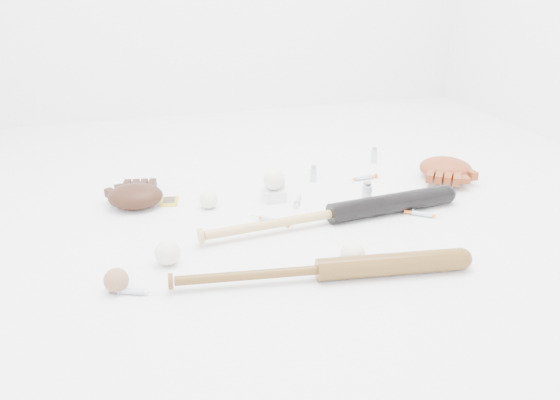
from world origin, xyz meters
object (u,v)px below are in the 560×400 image
object	(u,v)px
glove_dark	(135,196)
pedestal	(274,195)
bat_wood	(320,270)
bat_dark	(333,214)

from	to	relation	value
glove_dark	pedestal	bearing A→B (deg)	1.58
bat_wood	pedestal	size ratio (longest dim) A/B	11.38
bat_dark	pedestal	xyz separation A→B (m)	(-0.14, 0.25, -0.01)
bat_dark	glove_dark	xyz separation A→B (m)	(-0.63, 0.33, 0.01)
bat_wood	pedestal	xyz separation A→B (m)	(0.03, 0.57, -0.01)
bat_dark	glove_dark	world-z (taller)	glove_dark
bat_wood	glove_dark	world-z (taller)	glove_dark
bat_dark	bat_wood	xyz separation A→B (m)	(-0.17, -0.33, -0.00)
pedestal	bat_dark	bearing A→B (deg)	-60.59
pedestal	bat_wood	bearing A→B (deg)	-92.69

